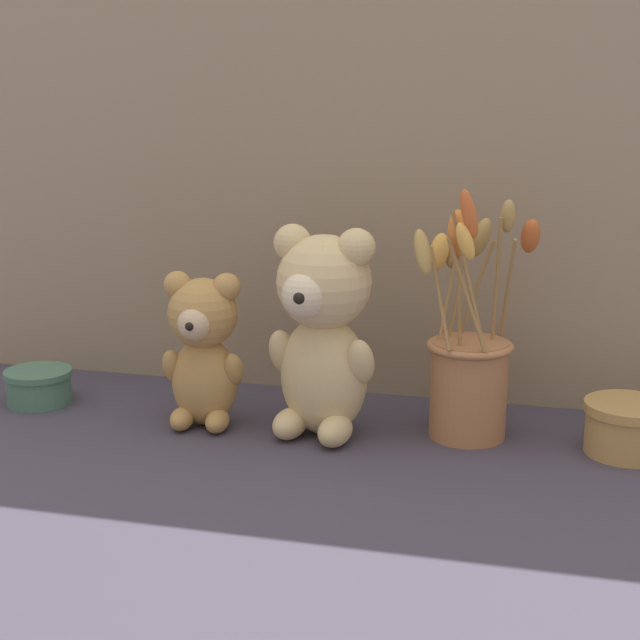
% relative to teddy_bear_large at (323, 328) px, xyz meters
% --- Properties ---
extents(ground_plane, '(4.00, 4.00, 0.00)m').
position_rel_teddy_bear_large_xyz_m(ground_plane, '(-0.01, 0.01, -0.13)').
color(ground_plane, '#3D3847').
extents(backdrop_wall, '(1.21, 0.02, 0.65)m').
position_rel_teddy_bear_large_xyz_m(backdrop_wall, '(-0.01, 0.18, 0.19)').
color(backdrop_wall, gray).
rests_on(backdrop_wall, ground).
extents(teddy_bear_large, '(0.14, 0.13, 0.25)m').
position_rel_teddy_bear_large_xyz_m(teddy_bear_large, '(0.00, 0.00, 0.00)').
color(teddy_bear_large, '#DBBC84').
rests_on(teddy_bear_large, ground).
extents(teddy_bear_medium, '(0.10, 0.10, 0.19)m').
position_rel_teddy_bear_large_xyz_m(teddy_bear_medium, '(-0.15, -0.00, -0.03)').
color(teddy_bear_medium, tan).
rests_on(teddy_bear_medium, ground).
extents(flower_vase, '(0.15, 0.14, 0.30)m').
position_rel_teddy_bear_large_xyz_m(flower_vase, '(0.17, 0.04, -0.04)').
color(flower_vase, '#AD7047').
rests_on(flower_vase, ground).
extents(decorative_tin_tall, '(0.09, 0.09, 0.05)m').
position_rel_teddy_bear_large_xyz_m(decorative_tin_tall, '(-0.39, 0.02, -0.11)').
color(decorative_tin_tall, '#47705B').
rests_on(decorative_tin_tall, ground).
extents(decorative_tin_short, '(0.10, 0.10, 0.06)m').
position_rel_teddy_bear_large_xyz_m(decorative_tin_short, '(0.35, 0.03, -0.10)').
color(decorative_tin_short, tan).
rests_on(decorative_tin_short, ground).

